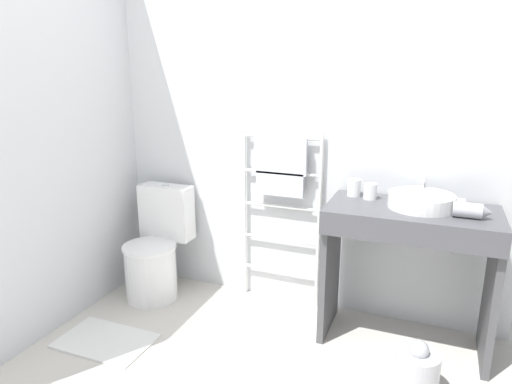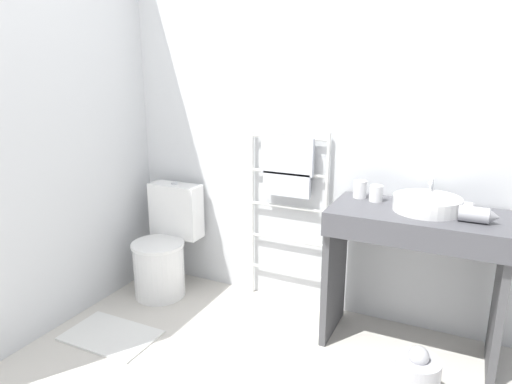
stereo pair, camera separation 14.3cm
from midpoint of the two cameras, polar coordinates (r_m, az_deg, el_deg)
The scene contains 12 objects.
wall_back at distance 3.04m, azimuth 3.94°, elevation 9.73°, with size 2.78×0.12×2.63m, color silver.
wall_side at distance 3.06m, azimuth -26.38°, elevation 8.24°, with size 0.12×2.33×2.63m, color silver.
toilet at distance 3.40m, azimuth -13.60°, elevation -7.36°, with size 0.39×0.50×0.79m.
towel_radiator at distance 3.04m, azimuth 1.71°, elevation 1.27°, with size 0.56×0.06×1.21m.
vanity_counter at distance 2.75m, azimuth 17.06°, elevation -7.49°, with size 0.94×0.49×0.85m.
sink_basin at distance 2.68m, azimuth 18.50°, elevation -1.03°, with size 0.36×0.36×0.08m.
faucet at distance 2.84m, azimuth 18.84°, elevation 0.87°, with size 0.02×0.10×0.15m.
cup_near_wall at distance 2.83m, azimuth 10.74°, elevation 0.54°, with size 0.08×0.08×0.10m.
cup_near_edge at distance 2.78m, azimuth 12.66°, elevation 0.06°, with size 0.08×0.08×0.09m.
hair_dryer at distance 2.60m, azimuth 23.72°, elevation -2.06°, with size 0.19×0.17×0.08m.
trash_bin at distance 2.59m, azimuth 17.83°, elevation -20.53°, with size 0.22×0.26×0.29m.
bath_mat at distance 3.07m, azimuth -19.64°, elevation -17.14°, with size 0.56×0.36×0.01m, color silver.
Camera 1 is at (0.88, -1.27, 1.60)m, focal length 32.00 mm.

